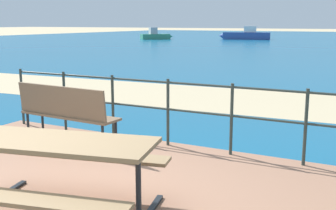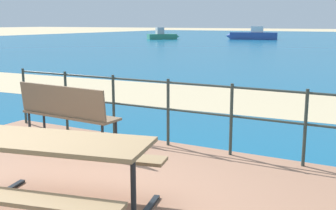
# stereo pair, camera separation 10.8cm
# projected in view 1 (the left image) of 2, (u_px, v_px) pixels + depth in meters

# --- Properties ---
(patio_paving) EXTENTS (6.40, 5.20, 0.06)m
(patio_paving) POSITION_uv_depth(u_px,v_px,m) (56.00, 210.00, 4.18)
(patio_paving) COLOR #996B51
(patio_paving) RESTS_ON ground
(beach_strip) EXTENTS (54.10, 5.96, 0.01)m
(beach_strip) POSITION_uv_depth(u_px,v_px,m) (251.00, 101.00, 10.11)
(beach_strip) COLOR tan
(beach_strip) RESTS_ON ground
(picnic_table) EXTENTS (2.13, 1.79, 0.77)m
(picnic_table) POSITION_uv_depth(u_px,v_px,m) (54.00, 159.00, 3.83)
(picnic_table) COLOR #8C704C
(picnic_table) RESTS_ON patio_paving
(park_bench) EXTENTS (1.69, 0.51, 0.90)m
(park_bench) POSITION_uv_depth(u_px,v_px,m) (65.00, 110.00, 6.24)
(park_bench) COLOR #7A6047
(park_bench) RESTS_ON patio_paving
(railing_fence) EXTENTS (5.94, 0.04, 1.00)m
(railing_fence) POSITION_uv_depth(u_px,v_px,m) (168.00, 105.00, 6.18)
(railing_fence) COLOR #2D3833
(railing_fence) RESTS_ON patio_paving
(boat_near) EXTENTS (3.24, 3.15, 1.29)m
(boat_near) POSITION_uv_depth(u_px,v_px,m) (155.00, 36.00, 46.01)
(boat_near) COLOR #338466
(boat_near) RESTS_ON sea_water
(boat_mid) EXTENTS (5.51, 1.72, 1.42)m
(boat_mid) POSITION_uv_depth(u_px,v_px,m) (245.00, 35.00, 45.07)
(boat_mid) COLOR #2D478C
(boat_mid) RESTS_ON sea_water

